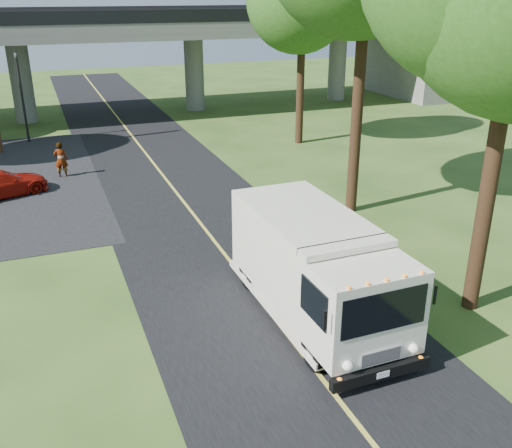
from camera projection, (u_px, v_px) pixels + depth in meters
ground at (313, 368)px, 13.72m from camera, size 120.00×120.00×0.00m
road at (199, 222)px, 22.34m from camera, size 7.00×90.00×0.02m
lane_line at (199, 221)px, 22.33m from camera, size 0.12×90.00×0.01m
overpass at (110, 50)px, 39.57m from camera, size 54.00×10.00×7.30m
traffic_signal at (21, 88)px, 32.91m from camera, size 0.18×0.22×5.20m
step_van at (315, 266)px, 15.33m from camera, size 2.62×6.89×2.88m
pedestrian at (61, 160)px, 27.44m from camera, size 0.69×0.52×1.72m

